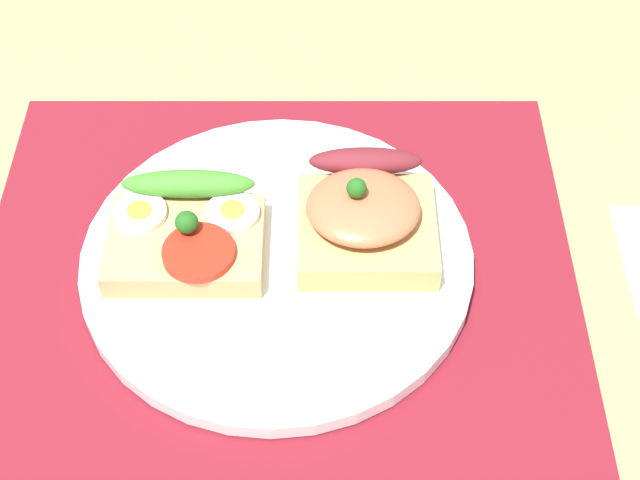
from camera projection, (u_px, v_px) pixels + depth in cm
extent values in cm
cube|color=tan|center=(278.00, 281.00, 69.04)|extent=(120.00, 90.00, 3.20)
cube|color=maroon|center=(278.00, 266.00, 67.70)|extent=(41.94, 34.90, 0.30)
cylinder|color=white|center=(277.00, 259.00, 67.11)|extent=(27.41, 27.41, 1.25)
cube|color=tan|center=(185.00, 248.00, 65.72)|extent=(10.73, 7.80, 1.93)
cylinder|color=red|center=(199.00, 252.00, 63.82)|extent=(4.90, 4.90, 0.60)
ellipsoid|color=#3D8329|center=(188.00, 184.00, 67.06)|extent=(9.44, 2.20, 1.80)
sphere|color=#1E5919|center=(186.00, 225.00, 63.91)|extent=(1.60, 1.60, 1.60)
cylinder|color=white|center=(140.00, 213.00, 66.17)|extent=(3.76, 3.76, 0.50)
cylinder|color=yellow|center=(139.00, 210.00, 65.92)|extent=(1.69, 1.69, 0.16)
cylinder|color=white|center=(233.00, 213.00, 66.19)|extent=(3.76, 3.76, 0.50)
cylinder|color=yellow|center=(232.00, 209.00, 65.94)|extent=(1.69, 1.69, 0.16)
cube|color=tan|center=(367.00, 231.00, 66.55)|extent=(9.56, 8.99, 2.15)
ellipsoid|color=#E0613E|center=(363.00, 207.00, 65.23)|extent=(7.84, 7.19, 1.97)
ellipsoid|color=maroon|center=(366.00, 161.00, 68.19)|extent=(8.13, 2.20, 1.80)
sphere|color=#1E5919|center=(357.00, 188.00, 64.08)|extent=(1.40, 1.40, 1.40)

